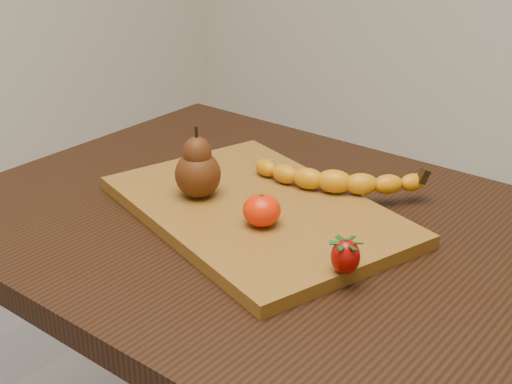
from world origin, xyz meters
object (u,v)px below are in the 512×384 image
Objects in this scene: cutting_board at (256,210)px; pear at (197,162)px; table at (284,282)px; mandarin at (262,210)px.

cutting_board is 0.11m from pear.
cutting_board reaches higher than table.
table is 0.12m from cutting_board.
table is 0.15m from mandarin.
cutting_board is 0.07m from mandarin.
table is at bearing 19.98° from cutting_board.
table is at bearing 13.43° from pear.
pear is at bearing -166.57° from table.
table is 2.22× the size of cutting_board.
mandarin is at bearing -7.01° from pear.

